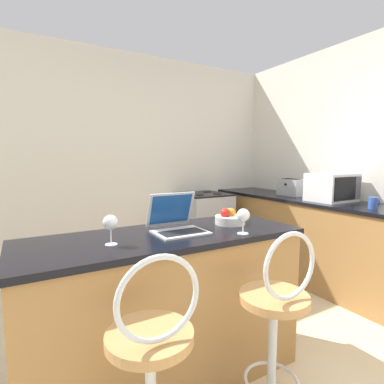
% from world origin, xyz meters
% --- Properties ---
extents(wall_back, '(12.00, 0.06, 2.60)m').
position_xyz_m(wall_back, '(0.00, 2.73, 1.30)').
color(wall_back, silver).
rests_on(wall_back, ground_plane).
extents(breakfast_bar, '(1.64, 0.61, 0.91)m').
position_xyz_m(breakfast_bar, '(-0.43, 0.72, 0.46)').
color(breakfast_bar, '#9E703D').
rests_on(breakfast_bar, ground_plane).
extents(counter_right, '(0.66, 3.23, 0.91)m').
position_xyz_m(counter_right, '(1.63, 1.10, 0.45)').
color(counter_right, '#9E703D').
rests_on(counter_right, ground_plane).
extents(bar_stool_far, '(0.40, 0.40, 1.02)m').
position_xyz_m(bar_stool_far, '(-0.11, 0.15, 0.48)').
color(bar_stool_far, silver).
rests_on(bar_stool_far, ground_plane).
extents(laptop, '(0.30, 0.30, 0.23)m').
position_xyz_m(laptop, '(-0.35, 0.75, 0.97)').
color(laptop, '#B7BABF').
rests_on(laptop, breakfast_bar).
extents(microwave, '(0.47, 0.35, 0.29)m').
position_xyz_m(microwave, '(1.66, 1.13, 1.05)').
color(microwave, white).
rests_on(microwave, counter_right).
extents(toaster, '(0.18, 0.31, 0.20)m').
position_xyz_m(toaster, '(1.65, 1.67, 1.01)').
color(toaster, '#9EA3A8').
rests_on(toaster, counter_right).
extents(stove_range, '(0.57, 0.61, 0.92)m').
position_xyz_m(stove_range, '(0.86, 2.38, 0.45)').
color(stove_range, '#9EA3A8').
rests_on(stove_range, ground_plane).
extents(wine_glass_short, '(0.08, 0.08, 0.16)m').
position_xyz_m(wine_glass_short, '(-0.77, 0.66, 1.02)').
color(wine_glass_short, silver).
rests_on(wine_glass_short, breakfast_bar).
extents(wine_glass_tall, '(0.08, 0.08, 0.15)m').
position_xyz_m(wine_glass_tall, '(-0.04, 0.50, 1.02)').
color(wine_glass_tall, silver).
rests_on(wine_glass_tall, breakfast_bar).
extents(mug_blue, '(0.09, 0.08, 0.10)m').
position_xyz_m(mug_blue, '(1.52, 0.63, 0.96)').
color(mug_blue, '#2D51AD').
rests_on(mug_blue, counter_right).
extents(fruit_bowl, '(0.20, 0.20, 0.11)m').
position_xyz_m(fruit_bowl, '(0.06, 0.76, 0.95)').
color(fruit_bowl, silver).
rests_on(fruit_bowl, breakfast_bar).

